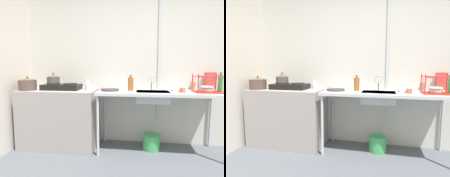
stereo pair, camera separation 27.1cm
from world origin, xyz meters
The scene contains 19 objects.
wall_back centered at (0.00, 1.90, 1.23)m, with size 5.05×0.10×2.46m, color beige.
wall_metal_strip centered at (0.05, 1.85, 1.35)m, with size 0.05×0.01×1.97m, color #B4BCC0.
counter_concrete centered at (-1.47, 1.54, 0.45)m, with size 1.15×0.63×0.89m, color gray.
counter_sink centered at (0.02, 1.54, 0.83)m, with size 1.74×0.63×0.89m.
stove centered at (-1.43, 1.54, 0.94)m, with size 0.56×0.32×0.10m.
pot_on_left_burner centered at (-1.57, 1.54, 1.06)m, with size 0.20×0.20×0.16m.
pot_beside_stove centered at (-1.91, 1.40, 0.98)m, with size 0.26×0.26×0.21m.
percolator centered at (-1.03, 1.57, 0.97)m, with size 0.09×0.09×0.17m.
sink_basin centered at (-0.06, 1.51, 0.81)m, with size 0.46×0.33×0.15m, color #B4BCC0.
faucet centered at (-0.07, 1.66, 1.04)m, with size 0.13×0.07×0.23m.
frying_pan centered at (-0.68, 1.52, 0.91)m, with size 0.27×0.27×0.03m, color #3F312E.
dish_rack centered at (0.66, 1.51, 0.93)m, with size 0.34×0.28×0.25m.
cup_by_rack centered at (0.33, 1.46, 0.92)m, with size 0.08×0.08×0.06m, color #C3563F.
small_bowl_on_drainboard centered at (0.24, 1.52, 0.91)m, with size 0.11×0.11×0.04m, color silver.
bottle_by_sink centered at (-0.38, 1.56, 0.99)m, with size 0.08×0.08×0.23m.
bottle_by_rack centered at (0.82, 1.50, 1.01)m, with size 0.06×0.06×0.27m.
cereal_box centered at (0.80, 1.81, 1.02)m, with size 0.15×0.05×0.27m, color #C03E35.
utensil_jar centered at (0.57, 1.80, 0.95)m, with size 0.06×0.07×0.19m.
bucket_on_floor centered at (-0.06, 1.58, 0.12)m, with size 0.25×0.25×0.23m, color #3D9D54.
Camera 1 is at (-0.28, -1.13, 1.22)m, focal length 29.46 mm.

